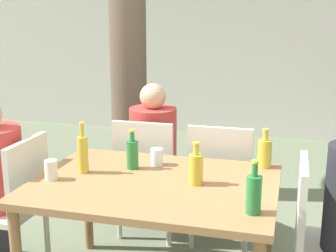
{
  "coord_description": "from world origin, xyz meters",
  "views": [
    {
      "loc": [
        0.73,
        -2.37,
        1.66
      ],
      "look_at": [
        0.0,
        0.3,
        0.98
      ],
      "focal_mm": 50.0,
      "sensor_mm": 36.0,
      "label": 1
    }
  ],
  "objects": [
    {
      "name": "patio_chair_1",
      "position": [
        0.92,
        0.0,
        0.52
      ],
      "size": [
        0.44,
        0.44,
        0.91
      ],
      "rotation": [
        0.0,
        0.0,
        1.57
      ],
      "color": "beige",
      "rests_on": "ground_plane"
    },
    {
      "name": "patio_chair_0",
      "position": [
        -0.92,
        0.0,
        0.52
      ],
      "size": [
        0.44,
        0.44,
        0.91
      ],
      "rotation": [
        0.0,
        0.0,
        -1.57
      ],
      "color": "beige",
      "rests_on": "ground_plane"
    },
    {
      "name": "dining_table_front",
      "position": [
        0.0,
        0.0,
        0.65
      ],
      "size": [
        1.37,
        1.0,
        0.73
      ],
      "color": "#996B42",
      "rests_on": "ground_plane"
    },
    {
      "name": "patio_chair_3",
      "position": [
        0.27,
        0.73,
        0.52
      ],
      "size": [
        0.44,
        0.44,
        0.91
      ],
      "rotation": [
        0.0,
        0.0,
        3.14
      ],
      "color": "beige",
      "rests_on": "ground_plane"
    },
    {
      "name": "person_seated_2",
      "position": [
        -0.27,
        0.97,
        0.51
      ],
      "size": [
        0.36,
        0.58,
        1.14
      ],
      "rotation": [
        0.0,
        0.0,
        3.14
      ],
      "color": "#383842",
      "rests_on": "ground_plane"
    },
    {
      "name": "green_bottle_0",
      "position": [
        0.58,
        -0.29,
        0.83
      ],
      "size": [
        0.07,
        0.07,
        0.26
      ],
      "color": "#287A38",
      "rests_on": "dining_table_front"
    },
    {
      "name": "oil_cruet_2",
      "position": [
        0.58,
        0.42,
        0.82
      ],
      "size": [
        0.08,
        0.08,
        0.24
      ],
      "color": "gold",
      "rests_on": "dining_table_front"
    },
    {
      "name": "drinking_glass_1",
      "position": [
        -0.57,
        -0.12,
        0.78
      ],
      "size": [
        0.07,
        0.07,
        0.11
      ],
      "color": "silver",
      "rests_on": "dining_table_front"
    },
    {
      "name": "patio_chair_2",
      "position": [
        -0.27,
        0.73,
        0.52
      ],
      "size": [
        0.44,
        0.44,
        0.91
      ],
      "rotation": [
        0.0,
        0.0,
        3.14
      ],
      "color": "beige",
      "rests_on": "ground_plane"
    },
    {
      "name": "oil_cruet_1",
      "position": [
        -0.45,
        0.03,
        0.85
      ],
      "size": [
        0.06,
        0.06,
        0.31
      ],
      "color": "gold",
      "rests_on": "dining_table_front"
    },
    {
      "name": "drinking_glass_0",
      "position": [
        -0.07,
        0.28,
        0.78
      ],
      "size": [
        0.08,
        0.08,
        0.1
      ],
      "color": "white",
      "rests_on": "dining_table_front"
    },
    {
      "name": "oil_cruet_3",
      "position": [
        0.23,
        0.02,
        0.82
      ],
      "size": [
        0.08,
        0.08,
        0.24
      ],
      "color": "gold",
      "rests_on": "dining_table_front"
    },
    {
      "name": "green_bottle_4",
      "position": [
        -0.19,
        0.18,
        0.82
      ],
      "size": [
        0.07,
        0.07,
        0.24
      ],
      "color": "#287A38",
      "rests_on": "dining_table_front"
    },
    {
      "name": "cafe_building_wall",
      "position": [
        0.0,
        3.94,
        1.4
      ],
      "size": [
        10.0,
        0.08,
        2.8
      ],
      "color": "beige",
      "rests_on": "ground_plane"
    }
  ]
}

